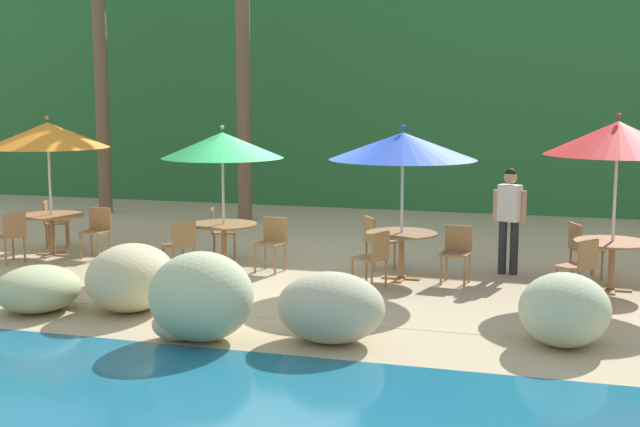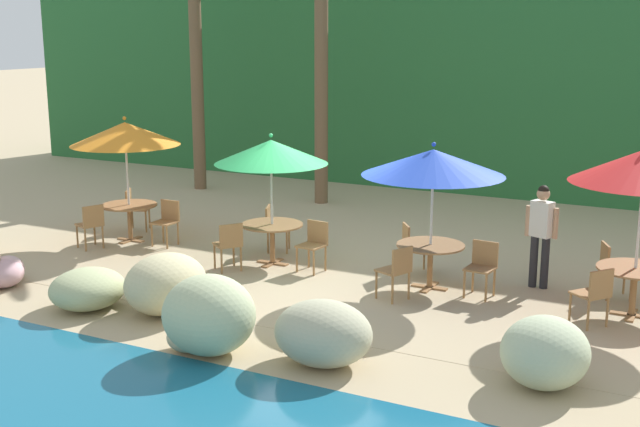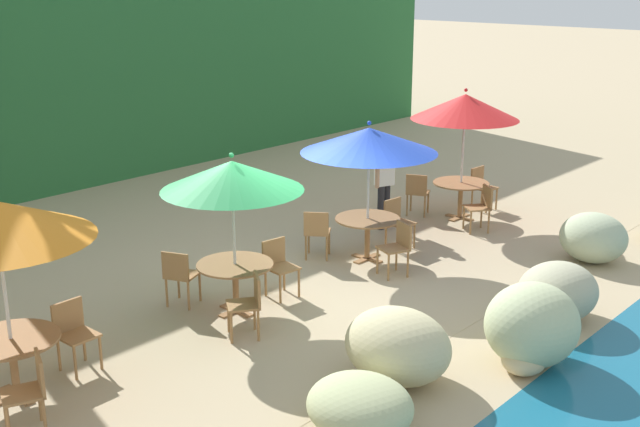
{
  "view_description": "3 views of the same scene",
  "coord_description": "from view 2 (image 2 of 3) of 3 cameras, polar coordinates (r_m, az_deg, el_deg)",
  "views": [
    {
      "loc": [
        4.4,
        -12.65,
        2.9
      ],
      "look_at": [
        0.62,
        0.21,
        0.97
      ],
      "focal_mm": 47.83,
      "sensor_mm": 36.0,
      "label": 1
    },
    {
      "loc": [
        6.15,
        -11.93,
        4.14
      ],
      "look_at": [
        0.01,
        0.02,
        1.07
      ],
      "focal_mm": 45.76,
      "sensor_mm": 36.0,
      "label": 2
    },
    {
      "loc": [
        -8.25,
        -7.84,
        4.74
      ],
      "look_at": [
        0.7,
        0.11,
        1.11
      ],
      "focal_mm": 45.17,
      "sensor_mm": 36.0,
      "label": 3
    }
  ],
  "objects": [
    {
      "name": "foliage_backdrop",
      "position": [
        21.84,
        10.96,
        9.65
      ],
      "size": [
        28.0,
        2.4,
        6.0
      ],
      "color": "#286633",
      "rests_on": "ground"
    },
    {
      "name": "chair_blue_inland",
      "position": [
        14.06,
        6.46,
        -2.17
      ],
      "size": [
        0.59,
        0.59,
        0.87
      ],
      "color": "#9E7042",
      "rests_on": "ground"
    },
    {
      "name": "dining_table_red",
      "position": [
        12.73,
        21.16,
        -4.11
      ],
      "size": [
        1.1,
        1.1,
        0.74
      ],
      "color": "olive",
      "rests_on": "ground"
    },
    {
      "name": "chair_red_inland",
      "position": [
        13.51,
        19.71,
        -3.48
      ],
      "size": [
        0.56,
        0.56,
        0.87
      ],
      "color": "#9E7042",
      "rests_on": "ground"
    },
    {
      "name": "waiter_in_white",
      "position": [
        13.55,
        15.22,
        -1.04
      ],
      "size": [
        0.52,
        0.31,
        1.7
      ],
      "color": "#232328",
      "rests_on": "ground"
    },
    {
      "name": "umbrella_orange",
      "position": [
        16.25,
        -13.47,
        5.45
      ],
      "size": [
        2.11,
        2.11,
        2.48
      ],
      "color": "silver",
      "rests_on": "ground"
    },
    {
      "name": "chair_green_inland",
      "position": [
        15.37,
        -3.26,
        -0.8
      ],
      "size": [
        0.56,
        0.55,
        0.87
      ],
      "color": "#9E7042",
      "rests_on": "ground"
    },
    {
      "name": "dining_table_blue",
      "position": [
        13.26,
        7.73,
        -2.67
      ],
      "size": [
        1.1,
        1.1,
        0.74
      ],
      "color": "olive",
      "rests_on": "ground"
    },
    {
      "name": "ground_plane",
      "position": [
        14.04,
        -0.08,
        -4.28
      ],
      "size": [
        120.0,
        120.0,
        0.0
      ],
      "primitive_type": "plane",
      "color": "tan"
    },
    {
      "name": "terrace_deck",
      "position": [
        14.04,
        -0.08,
        -4.26
      ],
      "size": [
        18.0,
        5.2,
        0.01
      ],
      "color": "tan",
      "rests_on": "ground"
    },
    {
      "name": "palm_tree_nearest",
      "position": [
        21.33,
        -8.76,
        12.47
      ],
      "size": [
        3.3,
        3.5,
        6.18
      ],
      "color": "brown",
      "rests_on": "ground"
    },
    {
      "name": "umbrella_green",
      "position": [
        14.24,
        -3.44,
        4.32
      ],
      "size": [
        2.0,
        2.0,
        2.35
      ],
      "color": "silver",
      "rests_on": "ground"
    },
    {
      "name": "chair_red_left",
      "position": [
        12.1,
        18.66,
        -5.26
      ],
      "size": [
        0.59,
        0.59,
        0.87
      ],
      "color": "#9E7042",
      "rests_on": "ground"
    },
    {
      "name": "chair_orange_seaward",
      "position": [
        16.08,
        -10.63,
        -0.39
      ],
      "size": [
        0.42,
        0.43,
        0.87
      ],
      "color": "#9E7042",
      "rests_on": "ground"
    },
    {
      "name": "chair_orange_left",
      "position": [
        16.09,
        -15.71,
        -0.64
      ],
      "size": [
        0.55,
        0.55,
        0.87
      ],
      "color": "#9E7042",
      "rests_on": "ground"
    },
    {
      "name": "chair_orange_inland",
      "position": [
        17.36,
        -12.87,
        0.48
      ],
      "size": [
        0.57,
        0.57,
        0.87
      ],
      "color": "#9E7042",
      "rests_on": "ground"
    },
    {
      "name": "chair_green_left",
      "position": [
        14.16,
        -6.37,
        -2.05
      ],
      "size": [
        0.59,
        0.59,
        0.87
      ],
      "color": "#9E7042",
      "rests_on": "ground"
    },
    {
      "name": "chair_blue_left",
      "position": [
        12.63,
        5.41,
        -3.87
      ],
      "size": [
        0.56,
        0.55,
        0.87
      ],
      "color": "#9E7042",
      "rests_on": "ground"
    },
    {
      "name": "chair_green_seaward",
      "position": [
        14.12,
        -0.41,
        -2.01
      ],
      "size": [
        0.47,
        0.48,
        0.87
      ],
      "color": "#9E7042",
      "rests_on": "ground"
    },
    {
      "name": "umbrella_blue",
      "position": [
        12.95,
        7.92,
        3.55
      ],
      "size": [
        2.27,
        2.27,
        2.39
      ],
      "color": "silver",
      "rests_on": "ground"
    },
    {
      "name": "chair_blue_seaward",
      "position": [
        13.06,
        11.28,
        -3.51
      ],
      "size": [
        0.46,
        0.46,
        0.87
      ],
      "color": "#9E7042",
      "rests_on": "ground"
    },
    {
      "name": "palm_tree_second",
      "position": [
        19.34,
        0.16,
        14.13
      ],
      "size": [
        2.84,
        2.75,
        7.03
      ],
      "color": "brown",
      "rests_on": "ground"
    },
    {
      "name": "dining_table_orange",
      "position": [
        16.51,
        -13.2,
        0.2
      ],
      "size": [
        1.1,
        1.1,
        0.74
      ],
      "color": "olive",
      "rests_on": "ground"
    },
    {
      "name": "dining_table_green",
      "position": [
        14.52,
        -3.36,
        -1.2
      ],
      "size": [
        1.1,
        1.1,
        0.74
      ],
      "color": "olive",
      "rests_on": "ground"
    },
    {
      "name": "rock_seawall",
      "position": [
        11.91,
        -10.79,
        -5.71
      ],
      "size": [
        15.76,
        2.81,
        1.05
      ],
      "color": "#CDBC87",
      "rests_on": "ground"
    }
  ]
}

